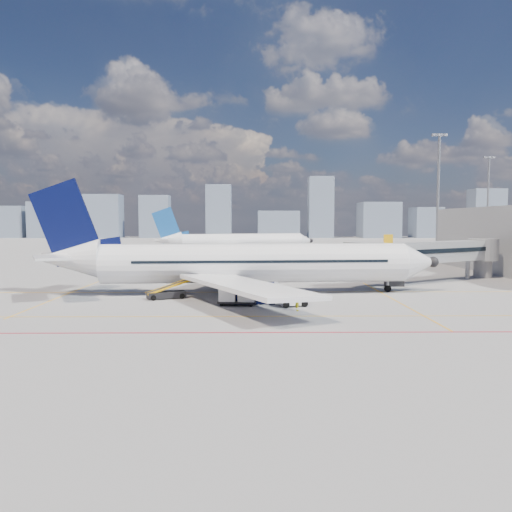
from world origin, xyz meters
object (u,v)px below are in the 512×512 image
Objects in this scene: main_aircraft at (238,264)px; second_aircraft at (235,242)px; baggage_tug at (291,298)px; ramp_worker at (297,302)px; belt_loader at (168,293)px; cargo_dolly at (237,294)px.

main_aircraft is 56.15m from second_aircraft.
baggage_tug is at bearing -61.58° from main_aircraft.
second_aircraft is 66.95m from ramp_worker.
belt_loader is (-12.10, 4.78, -0.25)m from baggage_tug.
main_aircraft is at bearing 33.08° from ramp_worker.
belt_loader reaches higher than ramp_worker.
cargo_dolly is 0.67× the size of belt_loader.
ramp_worker is at bearing -102.13° from second_aircraft.
cargo_dolly is (0.14, -7.46, -2.16)m from main_aircraft.
second_aircraft is 6.58× the size of belt_loader.
belt_loader is (-7.13, 4.04, -0.48)m from cargo_dolly.
second_aircraft is at bearing 97.89° from cargo_dolly.
second_aircraft is 23.35× the size of ramp_worker.
baggage_tug reaches higher than ramp_worker.
belt_loader is 14.27m from ramp_worker.
baggage_tug is at bearing -44.35° from belt_loader.
baggage_tug is 0.51× the size of belt_loader.
baggage_tug is 0.75× the size of cargo_dolly.
main_aircraft reaches higher than second_aircraft.
main_aircraft is 1.22× the size of second_aircraft.
belt_loader is at bearing 156.55° from cargo_dolly.
second_aircraft is at bearing 11.59° from ramp_worker.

